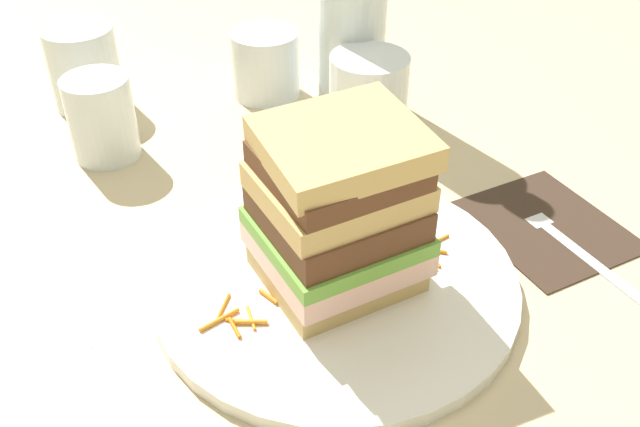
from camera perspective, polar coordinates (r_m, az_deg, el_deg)
The scene contains 26 objects.
ground_plane at distance 0.59m, azimuth 1.43°, elevation -3.88°, with size 3.00×3.00×0.00m, color #C6B289.
main_plate at distance 0.56m, azimuth 1.25°, elevation -5.43°, with size 0.29×0.29×0.01m, color white.
sandwich at distance 0.52m, azimuth 1.39°, elevation 0.28°, with size 0.12×0.12×0.13m.
carrot_shred_0 at distance 0.53m, azimuth -8.09°, elevation -8.43°, with size 0.00×0.00×0.03m, color orange.
carrot_shred_1 at distance 0.54m, azimuth -7.77°, elevation -7.47°, with size 0.00×0.00×0.03m, color orange.
carrot_shred_2 at distance 0.53m, azimuth -5.55°, elevation -8.33°, with size 0.00×0.00×0.02m, color orange.
carrot_shred_3 at distance 0.54m, azimuth -4.13°, elevation -6.65°, with size 0.00×0.00×0.02m, color orange.
carrot_shred_4 at distance 0.52m, azimuth -6.35°, elevation -8.52°, with size 0.00×0.00×0.02m, color orange.
carrot_shred_5 at distance 0.52m, azimuth -5.53°, elevation -8.64°, with size 0.00×0.00×0.02m, color orange.
carrot_shred_6 at distance 0.52m, azimuth -6.86°, elevation -9.07°, with size 0.00×0.00×0.02m, color orange.
carrot_shred_7 at distance 0.61m, azimuth 6.60°, elevation -1.16°, with size 0.00×0.00×0.02m, color orange.
carrot_shred_8 at distance 0.59m, azimuth 8.59°, elevation -2.86°, with size 0.00×0.00×0.03m, color orange.
carrot_shred_9 at distance 0.59m, azimuth 7.22°, elevation -2.64°, with size 0.00×0.00×0.02m, color orange.
carrot_shred_10 at distance 0.59m, azimuth 6.53°, elevation -2.68°, with size 0.00×0.00×0.03m, color orange.
carrot_shred_11 at distance 0.60m, azimuth 9.43°, elevation -2.14°, with size 0.00×0.00×0.02m, color orange.
carrot_shred_12 at distance 0.58m, azimuth 8.10°, elevation -3.75°, with size 0.00×0.00×0.03m, color orange.
carrot_shred_13 at distance 0.60m, azimuth 6.68°, elevation -1.66°, with size 0.00×0.00×0.03m, color orange.
carrot_shred_14 at distance 0.58m, azimuth 7.81°, elevation -3.25°, with size 0.00×0.00×0.03m, color orange.
carrot_shred_15 at distance 0.58m, azimuth 8.86°, elevation -3.32°, with size 0.00×0.00×0.03m, color orange.
napkin_dark at distance 0.66m, azimuth 17.61°, elevation -0.92°, with size 0.12×0.14×0.00m, color #38281E.
fork at distance 0.64m, azimuth 18.99°, elevation -1.77°, with size 0.03×0.17×0.00m.
knife at distance 0.54m, azimuth -17.03°, elevation -10.04°, with size 0.02×0.20×0.00m.
juice_glass at distance 0.75m, azimuth 3.90°, elevation 9.27°, with size 0.08×0.08×0.08m.
empty_tumbler_0 at distance 0.73m, azimuth -17.08°, elevation 7.33°, with size 0.07×0.07×0.08m, color silver.
empty_tumbler_1 at distance 0.83m, azimuth -18.35°, elevation 11.04°, with size 0.08×0.08×0.09m, color silver.
empty_tumbler_2 at distance 0.82m, azimuth -4.38°, elevation 11.86°, with size 0.08×0.08×0.08m, color silver.
Camera 1 is at (-0.19, -0.40, 0.39)m, focal length 39.97 mm.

